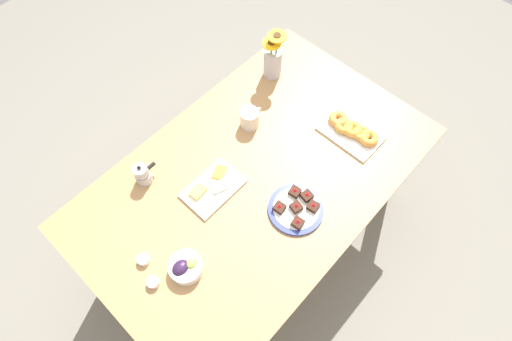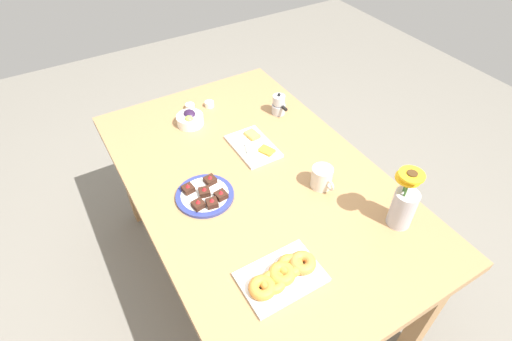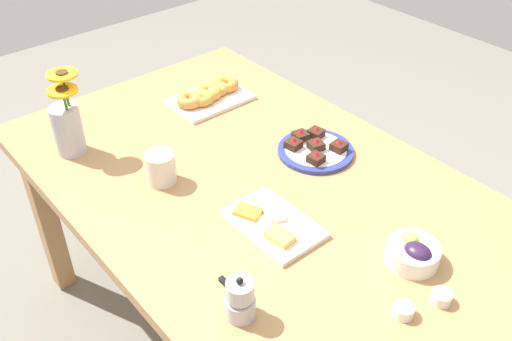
{
  "view_description": "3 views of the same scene",
  "coord_description": "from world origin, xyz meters",
  "px_view_note": "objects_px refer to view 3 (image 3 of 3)",
  "views": [
    {
      "loc": [
        -0.62,
        -0.57,
        2.3
      ],
      "look_at": [
        0.0,
        0.0,
        0.78
      ],
      "focal_mm": 28.0,
      "sensor_mm": 36.0,
      "label": 1
    },
    {
      "loc": [
        1.06,
        -0.62,
        1.94
      ],
      "look_at": [
        0.0,
        0.0,
        0.78
      ],
      "focal_mm": 28.0,
      "sensor_mm": 36.0,
      "label": 2
    },
    {
      "loc": [
        -1.01,
        0.85,
        1.77
      ],
      "look_at": [
        0.0,
        0.0,
        0.78
      ],
      "focal_mm": 40.0,
      "sensor_mm": 36.0,
      "label": 3
    }
  ],
  "objects_px": {
    "jam_cup_honey": "(441,297)",
    "moka_pot": "(240,300)",
    "grape_bowl": "(413,253)",
    "jam_cup_berry": "(404,310)",
    "cheese_platter": "(272,224)",
    "flower_vase": "(67,125)",
    "coffee_mug": "(160,167)",
    "dessert_plate": "(315,149)",
    "dining_table": "(256,204)",
    "croissant_platter": "(209,95)"
  },
  "relations": [
    {
      "from": "jam_cup_honey",
      "to": "moka_pot",
      "type": "relative_size",
      "value": 0.4
    },
    {
      "from": "grape_bowl",
      "to": "jam_cup_berry",
      "type": "bearing_deg",
      "value": 121.46
    },
    {
      "from": "cheese_platter",
      "to": "jam_cup_berry",
      "type": "height_order",
      "value": "cheese_platter"
    },
    {
      "from": "flower_vase",
      "to": "coffee_mug",
      "type": "bearing_deg",
      "value": -156.7
    },
    {
      "from": "dessert_plate",
      "to": "coffee_mug",
      "type": "bearing_deg",
      "value": 67.22
    },
    {
      "from": "cheese_platter",
      "to": "grape_bowl",
      "type": "bearing_deg",
      "value": -150.59
    },
    {
      "from": "dining_table",
      "to": "moka_pot",
      "type": "bearing_deg",
      "value": 135.8
    },
    {
      "from": "dining_table",
      "to": "croissant_platter",
      "type": "distance_m",
      "value": 0.51
    },
    {
      "from": "coffee_mug",
      "to": "croissant_platter",
      "type": "relative_size",
      "value": 0.44
    },
    {
      "from": "cheese_platter",
      "to": "dining_table",
      "type": "bearing_deg",
      "value": -27.44
    },
    {
      "from": "coffee_mug",
      "to": "cheese_platter",
      "type": "bearing_deg",
      "value": -162.0
    },
    {
      "from": "cheese_platter",
      "to": "jam_cup_honey",
      "type": "height_order",
      "value": "cheese_platter"
    },
    {
      "from": "coffee_mug",
      "to": "croissant_platter",
      "type": "xyz_separation_m",
      "value": [
        0.29,
        -0.38,
        -0.02
      ]
    },
    {
      "from": "croissant_platter",
      "to": "dessert_plate",
      "type": "height_order",
      "value": "dessert_plate"
    },
    {
      "from": "jam_cup_berry",
      "to": "dessert_plate",
      "type": "relative_size",
      "value": 0.2
    },
    {
      "from": "grape_bowl",
      "to": "flower_vase",
      "type": "bearing_deg",
      "value": 23.51
    },
    {
      "from": "cheese_platter",
      "to": "coffee_mug",
      "type": "bearing_deg",
      "value": 18.0
    },
    {
      "from": "cheese_platter",
      "to": "flower_vase",
      "type": "bearing_deg",
      "value": 20.49
    },
    {
      "from": "flower_vase",
      "to": "moka_pot",
      "type": "relative_size",
      "value": 2.29
    },
    {
      "from": "coffee_mug",
      "to": "jam_cup_honey",
      "type": "bearing_deg",
      "value": -163.04
    },
    {
      "from": "grape_bowl",
      "to": "flower_vase",
      "type": "height_order",
      "value": "flower_vase"
    },
    {
      "from": "cheese_platter",
      "to": "flower_vase",
      "type": "xyz_separation_m",
      "value": [
        0.67,
        0.25,
        0.09
      ]
    },
    {
      "from": "croissant_platter",
      "to": "jam_cup_berry",
      "type": "distance_m",
      "value": 1.09
    },
    {
      "from": "dining_table",
      "to": "croissant_platter",
      "type": "relative_size",
      "value": 5.71
    },
    {
      "from": "cheese_platter",
      "to": "croissant_platter",
      "type": "xyz_separation_m",
      "value": [
        0.65,
        -0.27,
        0.01
      ]
    },
    {
      "from": "grape_bowl",
      "to": "moka_pot",
      "type": "distance_m",
      "value": 0.45
    },
    {
      "from": "moka_pot",
      "to": "cheese_platter",
      "type": "bearing_deg",
      "value": -55.17
    },
    {
      "from": "jam_cup_berry",
      "to": "flower_vase",
      "type": "bearing_deg",
      "value": 14.58
    },
    {
      "from": "coffee_mug",
      "to": "dessert_plate",
      "type": "relative_size",
      "value": 0.52
    },
    {
      "from": "coffee_mug",
      "to": "cheese_platter",
      "type": "xyz_separation_m",
      "value": [
        -0.36,
        -0.12,
        -0.04
      ]
    },
    {
      "from": "dining_table",
      "to": "coffee_mug",
      "type": "xyz_separation_m",
      "value": [
        0.18,
        0.21,
        0.13
      ]
    },
    {
      "from": "jam_cup_honey",
      "to": "croissant_platter",
      "type": "bearing_deg",
      "value": -7.33
    },
    {
      "from": "dining_table",
      "to": "coffee_mug",
      "type": "distance_m",
      "value": 0.31
    },
    {
      "from": "grape_bowl",
      "to": "croissant_platter",
      "type": "relative_size",
      "value": 0.48
    },
    {
      "from": "dessert_plate",
      "to": "grape_bowl",
      "type": "bearing_deg",
      "value": 162.92
    },
    {
      "from": "grape_bowl",
      "to": "cheese_platter",
      "type": "height_order",
      "value": "grape_bowl"
    },
    {
      "from": "dining_table",
      "to": "flower_vase",
      "type": "distance_m",
      "value": 0.63
    },
    {
      "from": "coffee_mug",
      "to": "flower_vase",
      "type": "xyz_separation_m",
      "value": [
        0.31,
        0.13,
        0.05
      ]
    },
    {
      "from": "coffee_mug",
      "to": "jam_cup_berry",
      "type": "xyz_separation_m",
      "value": [
        -0.77,
        -0.15,
        -0.03
      ]
    },
    {
      "from": "jam_cup_berry",
      "to": "croissant_platter",
      "type": "bearing_deg",
      "value": -12.62
    },
    {
      "from": "grape_bowl",
      "to": "jam_cup_berry",
      "type": "distance_m",
      "value": 0.18
    },
    {
      "from": "moka_pot",
      "to": "flower_vase",
      "type": "bearing_deg",
      "value": 0.03
    },
    {
      "from": "grape_bowl",
      "to": "coffee_mug",
      "type": "bearing_deg",
      "value": 23.61
    },
    {
      "from": "cheese_platter",
      "to": "jam_cup_honey",
      "type": "relative_size",
      "value": 5.42
    },
    {
      "from": "dessert_plate",
      "to": "moka_pot",
      "type": "bearing_deg",
      "value": 120.79
    },
    {
      "from": "dining_table",
      "to": "jam_cup_berry",
      "type": "relative_size",
      "value": 33.33
    },
    {
      "from": "moka_pot",
      "to": "jam_cup_honey",
      "type": "bearing_deg",
      "value": -125.38
    },
    {
      "from": "dining_table",
      "to": "jam_cup_honey",
      "type": "height_order",
      "value": "jam_cup_honey"
    },
    {
      "from": "cheese_platter",
      "to": "moka_pot",
      "type": "distance_m",
      "value": 0.31
    },
    {
      "from": "coffee_mug",
      "to": "cheese_platter",
      "type": "height_order",
      "value": "coffee_mug"
    }
  ]
}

